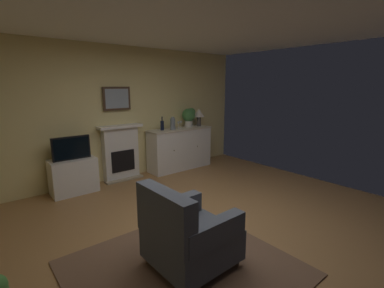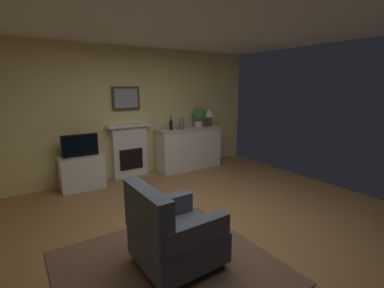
% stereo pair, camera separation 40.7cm
% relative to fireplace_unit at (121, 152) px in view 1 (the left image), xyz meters
% --- Properties ---
extents(ground_plane, '(6.06, 5.52, 0.10)m').
position_rel_fireplace_unit_xyz_m(ground_plane, '(0.01, -2.60, -0.60)').
color(ground_plane, '#9E7042').
rests_on(ground_plane, ground).
extents(wall_rear, '(6.06, 0.06, 2.61)m').
position_rel_fireplace_unit_xyz_m(wall_rear, '(0.01, 0.13, 0.76)').
color(wall_rear, '#EAD68C').
rests_on(wall_rear, ground_plane).
extents(ceiling_slab, '(6.06, 5.52, 0.08)m').
position_rel_fireplace_unit_xyz_m(ceiling_slab, '(0.01, -2.60, 2.10)').
color(ceiling_slab, white).
extents(area_rug, '(2.11, 1.98, 0.02)m').
position_rel_fireplace_unit_xyz_m(area_rug, '(-0.75, -3.02, -0.54)').
color(area_rug, brown).
rests_on(area_rug, ground_plane).
extents(fireplace_unit, '(0.87, 0.30, 1.10)m').
position_rel_fireplace_unit_xyz_m(fireplace_unit, '(0.00, 0.00, 0.00)').
color(fireplace_unit, white).
rests_on(fireplace_unit, ground_plane).
extents(framed_picture, '(0.55, 0.04, 0.45)m').
position_rel_fireplace_unit_xyz_m(framed_picture, '(0.00, 0.05, 1.06)').
color(framed_picture, '#473323').
extents(sideboard_cabinet, '(1.50, 0.49, 0.92)m').
position_rel_fireplace_unit_xyz_m(sideboard_cabinet, '(1.34, -0.18, -0.09)').
color(sideboard_cabinet, white).
rests_on(sideboard_cabinet, ground_plane).
extents(table_lamp, '(0.26, 0.26, 0.40)m').
position_rel_fireplace_unit_xyz_m(table_lamp, '(1.90, -0.18, 0.66)').
color(table_lamp, '#4C4742').
rests_on(table_lamp, sideboard_cabinet).
extents(wine_bottle, '(0.08, 0.08, 0.29)m').
position_rel_fireplace_unit_xyz_m(wine_bottle, '(0.89, -0.15, 0.48)').
color(wine_bottle, black).
rests_on(wine_bottle, sideboard_cabinet).
extents(wine_glass_left, '(0.07, 0.07, 0.16)m').
position_rel_fireplace_unit_xyz_m(wine_glass_left, '(1.26, -0.24, 0.50)').
color(wine_glass_left, silver).
rests_on(wine_glass_left, sideboard_cabinet).
extents(wine_glass_center, '(0.07, 0.07, 0.16)m').
position_rel_fireplace_unit_xyz_m(wine_glass_center, '(1.37, -0.18, 0.50)').
color(wine_glass_center, silver).
rests_on(wine_glass_center, sideboard_cabinet).
extents(vase_decorative, '(0.11, 0.11, 0.28)m').
position_rel_fireplace_unit_xyz_m(vase_decorative, '(1.12, -0.23, 0.52)').
color(vase_decorative, slate).
rests_on(vase_decorative, sideboard_cabinet).
extents(tv_cabinet, '(0.75, 0.42, 0.61)m').
position_rel_fireplace_unit_xyz_m(tv_cabinet, '(-0.98, -0.16, -0.24)').
color(tv_cabinet, white).
rests_on(tv_cabinet, ground_plane).
extents(tv_set, '(0.62, 0.07, 0.40)m').
position_rel_fireplace_unit_xyz_m(tv_set, '(-0.97, -0.19, 0.26)').
color(tv_set, black).
rests_on(tv_set, tv_cabinet).
extents(potted_plant_small, '(0.30, 0.30, 0.43)m').
position_rel_fireplace_unit_xyz_m(potted_plant_small, '(1.64, -0.13, 0.63)').
color(potted_plant_small, beige).
rests_on(potted_plant_small, sideboard_cabinet).
extents(armchair, '(0.82, 0.79, 0.92)m').
position_rel_fireplace_unit_xyz_m(armchair, '(-0.71, -3.03, -0.17)').
color(armchair, '#474C56').
rests_on(armchair, ground_plane).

